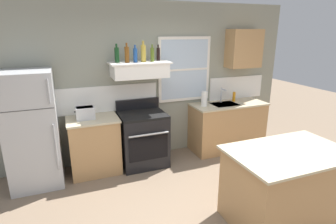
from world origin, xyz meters
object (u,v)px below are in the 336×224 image
at_px(refrigerator, 32,130).
at_px(kitchen_island, 285,186).
at_px(bottle_champagne_gold_foil, 143,53).
at_px(paper_towel_roll, 204,99).
at_px(dish_soap_bottle, 234,97).
at_px(bottle_olive_oil_square, 152,54).
at_px(toaster, 85,113).
at_px(bottle_dark_green_wine, 117,55).
at_px(bottle_blue_liqueur, 135,55).
at_px(bottle_amber_wine, 127,54).
at_px(stove_range, 143,138).
at_px(bottle_balsamic_dark, 158,54).

relative_size(refrigerator, kitchen_island, 1.22).
relative_size(bottle_champagne_gold_foil, kitchen_island, 0.23).
distance_m(paper_towel_roll, dish_soap_bottle, 0.71).
relative_size(refrigerator, bottle_olive_oil_square, 6.30).
bearing_deg(dish_soap_bottle, refrigerator, -177.40).
relative_size(toaster, bottle_dark_green_wine, 1.03).
distance_m(toaster, bottle_blue_liqueur, 1.18).
xyz_separation_m(refrigerator, bottle_amber_wine, (1.45, 0.07, 1.02)).
height_order(refrigerator, bottle_champagne_gold_foil, bottle_champagne_gold_foil).
relative_size(bottle_dark_green_wine, bottle_olive_oil_square, 1.07).
height_order(bottle_dark_green_wine, paper_towel_roll, bottle_dark_green_wine).
distance_m(bottle_olive_oil_square, dish_soap_bottle, 1.88).
bearing_deg(toaster, bottle_champagne_gold_foil, 0.95).
relative_size(dish_soap_bottle, kitchen_island, 0.13).
distance_m(toaster, stove_range, 1.05).
distance_m(bottle_champagne_gold_foil, paper_towel_roll, 1.39).
bearing_deg(paper_towel_roll, bottle_balsamic_dark, 171.79).
xyz_separation_m(bottle_dark_green_wine, bottle_olive_oil_square, (0.56, -0.05, -0.01)).
bearing_deg(kitchen_island, paper_towel_roll, 89.83).
distance_m(bottle_champagne_gold_foil, bottle_olive_oil_square, 0.15).
bearing_deg(bottle_blue_liqueur, dish_soap_bottle, 2.58).
distance_m(bottle_dark_green_wine, bottle_champagne_gold_foil, 0.41).
distance_m(bottle_dark_green_wine, bottle_blue_liqueur, 0.28).
distance_m(stove_range, paper_towel_roll, 1.31).
distance_m(refrigerator, bottle_champagne_gold_foil, 2.00).
bearing_deg(dish_soap_bottle, bottle_blue_liqueur, -177.42).
relative_size(toaster, paper_towel_roll, 1.10).
distance_m(refrigerator, bottle_olive_oil_square, 2.12).
distance_m(bottle_blue_liqueur, bottle_champagne_gold_foil, 0.14).
bearing_deg(dish_soap_bottle, stove_range, -175.82).
bearing_deg(kitchen_island, refrigerator, 144.72).
bearing_deg(bottle_blue_liqueur, toaster, -179.60).
relative_size(toaster, bottle_amber_wine, 0.99).
bearing_deg(bottle_olive_oil_square, stove_range, -164.24).
bearing_deg(bottle_amber_wine, toaster, -179.47).
height_order(toaster, paper_towel_roll, paper_towel_roll).
bearing_deg(stove_range, bottle_champagne_gold_foil, 43.41).
height_order(bottle_amber_wine, bottle_blue_liqueur, bottle_amber_wine).
bearing_deg(bottle_amber_wine, bottle_olive_oil_square, 1.35).
height_order(bottle_blue_liqueur, bottle_champagne_gold_foil, bottle_champagne_gold_foil).
relative_size(bottle_olive_oil_square, dish_soap_bottle, 1.50).
distance_m(bottle_dark_green_wine, paper_towel_roll, 1.73).
bearing_deg(bottle_dark_green_wine, bottle_amber_wine, -20.99).
distance_m(toaster, bottle_balsamic_dark, 1.51).
distance_m(stove_range, bottle_amber_wine, 1.42).
relative_size(bottle_amber_wine, bottle_champagne_gold_foil, 0.92).
xyz_separation_m(bottle_dark_green_wine, bottle_amber_wine, (0.14, -0.06, 0.01)).
height_order(bottle_olive_oil_square, kitchen_island, bottle_olive_oil_square).
bearing_deg(bottle_balsamic_dark, bottle_amber_wine, -168.98).
relative_size(toaster, dish_soap_bottle, 1.65).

